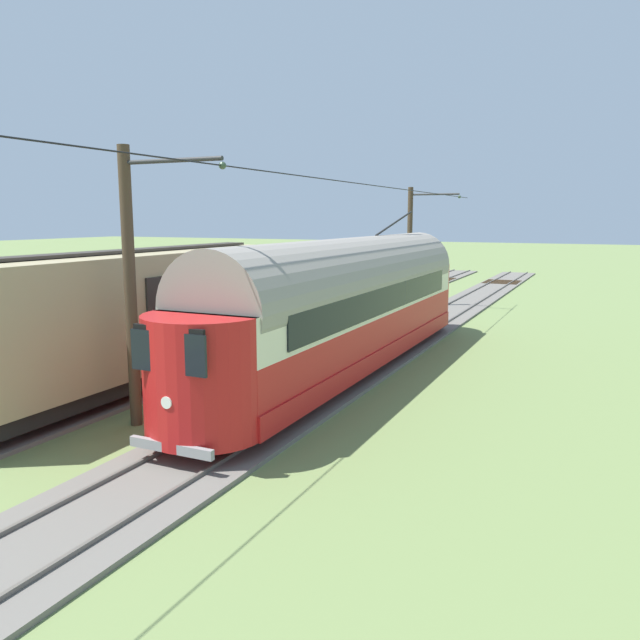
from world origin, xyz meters
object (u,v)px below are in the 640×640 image
(coach_adjacent, at_px, (133,314))
(spare_tie_stack, at_px, (185,328))
(vintage_streetcar, at_px, (349,302))
(catenary_pole_mid_near, at_px, (133,283))
(track_end_bumper, at_px, (363,299))
(catenary_pole_foreground, at_px, (411,245))

(coach_adjacent, height_order, spare_tie_stack, coach_adjacent)
(spare_tie_stack, bearing_deg, coach_adjacent, 117.36)
(vintage_streetcar, distance_m, catenary_pole_mid_near, 7.53)
(catenary_pole_mid_near, height_order, track_end_bumper, catenary_pole_mid_near)
(vintage_streetcar, bearing_deg, catenary_pole_mid_near, 69.91)
(vintage_streetcar, relative_size, track_end_bumper, 10.10)
(vintage_streetcar, height_order, catenary_pole_mid_near, catenary_pole_mid_near)
(coach_adjacent, relative_size, track_end_bumper, 6.87)
(vintage_streetcar, relative_size, coach_adjacent, 1.47)
(vintage_streetcar, xyz_separation_m, coach_adjacent, (5.04, 4.26, -0.10))
(spare_tie_stack, xyz_separation_m, track_end_bumper, (-3.84, -11.15, 0.13))
(vintage_streetcar, xyz_separation_m, catenary_pole_foreground, (2.56, -15.00, 1.17))
(coach_adjacent, bearing_deg, track_end_bumper, -89.99)
(track_end_bumper, bearing_deg, coach_adjacent, 90.01)
(coach_adjacent, bearing_deg, catenary_pole_foreground, -97.36)
(track_end_bumper, bearing_deg, catenary_pole_mid_near, 96.67)
(spare_tie_stack, bearing_deg, vintage_streetcar, 160.39)
(spare_tie_stack, relative_size, track_end_bumper, 1.33)
(catenary_pole_foreground, distance_m, catenary_pole_mid_near, 21.98)
(coach_adjacent, xyz_separation_m, catenary_pole_foreground, (-2.49, -19.26, 1.27))
(catenary_pole_foreground, bearing_deg, spare_tie_stack, 61.86)
(catenary_pole_foreground, distance_m, spare_tie_stack, 13.79)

